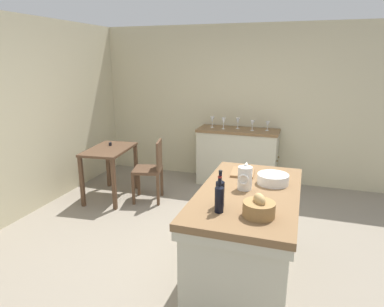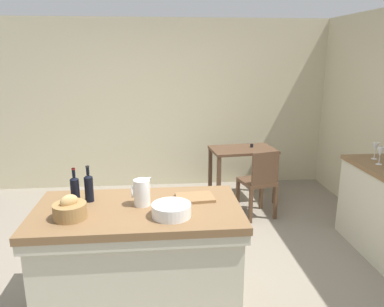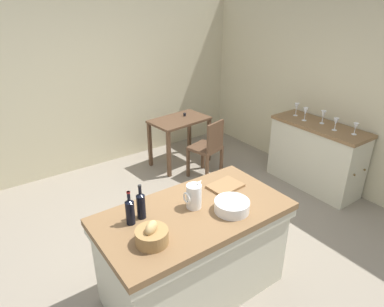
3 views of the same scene
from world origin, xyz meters
name	(u,v)px [view 2 (image 2 of 3)]	position (x,y,z in m)	size (l,w,h in m)	color
ground_plane	(173,270)	(0.00, 0.00, 0.00)	(6.76, 6.76, 0.00)	gray
wall_back	(165,105)	(0.00, 2.60, 1.30)	(5.32, 0.12, 2.60)	beige
island_table	(140,254)	(-0.29, -0.51, 0.48)	(1.64, 0.89, 0.90)	brown
writing_desk	(243,157)	(1.08, 1.78, 0.64)	(0.95, 0.65, 0.82)	#513826
wooden_chair	(259,181)	(1.16, 1.14, 0.50)	(0.49, 0.49, 0.91)	#513826
pitcher	(142,192)	(-0.26, -0.46, 1.01)	(0.17, 0.13, 0.26)	white
wash_bowl	(171,210)	(-0.03, -0.70, 0.95)	(0.30, 0.30, 0.10)	white
bread_basket	(70,210)	(-0.78, -0.66, 0.96)	(0.25, 0.25, 0.18)	olive
cutting_board	(195,197)	(0.18, -0.37, 0.91)	(0.31, 0.23, 0.02)	olive
wine_bottle_dark	(89,187)	(-0.69, -0.34, 1.02)	(0.07, 0.07, 0.31)	black
wine_bottle_amber	(75,189)	(-0.80, -0.36, 1.02)	(0.07, 0.07, 0.29)	black
wine_glass_right	(380,153)	(2.21, 0.31, 1.07)	(0.07, 0.07, 0.19)	white
wine_glass_far_right	(375,148)	(2.28, 0.52, 1.07)	(0.07, 0.07, 0.19)	white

